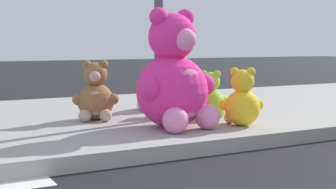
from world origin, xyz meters
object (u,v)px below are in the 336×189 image
object	(u,v)px
plush_red	(183,94)
plush_lavender	(153,91)
plush_pink_large	(174,80)
plush_brown	(96,96)
plush_yellow	(242,102)
plush_lime	(210,99)

from	to	relation	value
plush_red	plush_lavender	world-z (taller)	plush_lavender
plush_pink_large	plush_brown	bearing A→B (deg)	120.73
plush_pink_large	plush_red	distance (m)	1.18
plush_yellow	plush_red	bearing A→B (deg)	94.19
plush_brown	plush_yellow	xyz separation A→B (m)	(1.32, -1.19, -0.03)
plush_red	plush_brown	xyz separation A→B (m)	(-1.24, 0.02, 0.04)
plush_brown	plush_yellow	distance (m)	1.78
plush_lime	plush_lavender	distance (m)	1.10
plush_lavender	plush_brown	bearing A→B (deg)	-154.14
plush_lavender	plush_yellow	xyz separation A→B (m)	(0.29, -1.69, -0.00)
plush_pink_large	plush_red	size ratio (longest dim) A/B	2.05
plush_lime	plush_brown	distance (m)	1.42
plush_pink_large	plush_lavender	world-z (taller)	plush_pink_large
plush_red	plush_yellow	bearing A→B (deg)	-85.81
plush_brown	plush_lavender	xyz separation A→B (m)	(1.03, 0.50, -0.02)
plush_pink_large	plush_lime	distance (m)	0.88
plush_pink_large	plush_brown	size ratio (longest dim) A/B	1.80
plush_red	plush_lavender	bearing A→B (deg)	111.51
plush_red	plush_brown	bearing A→B (deg)	179.27
plush_lime	plush_brown	world-z (taller)	plush_brown
plush_brown	plush_lavender	bearing A→B (deg)	25.86
plush_brown	plush_pink_large	bearing A→B (deg)	-59.27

